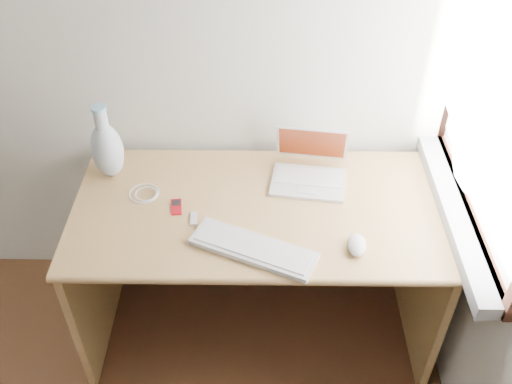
{
  "coord_description": "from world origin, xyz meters",
  "views": [
    {
      "loc": [
        0.96,
        -0.29,
        2.26
      ],
      "look_at": [
        0.94,
        1.35,
        0.84
      ],
      "focal_mm": 40.0,
      "sensor_mm": 36.0,
      "label": 1
    }
  ],
  "objects_px": {
    "desk": "(258,231)",
    "laptop": "(308,169)",
    "external_keyboard": "(253,248)",
    "vase": "(107,148)"
  },
  "relations": [
    {
      "from": "desk",
      "to": "laptop",
      "type": "relative_size",
      "value": 4.52
    },
    {
      "from": "laptop",
      "to": "external_keyboard",
      "type": "height_order",
      "value": "laptop"
    },
    {
      "from": "laptop",
      "to": "external_keyboard",
      "type": "bearing_deg",
      "value": -109.8
    },
    {
      "from": "external_keyboard",
      "to": "vase",
      "type": "distance_m",
      "value": 0.74
    },
    {
      "from": "laptop",
      "to": "external_keyboard",
      "type": "xyz_separation_m",
      "value": [
        -0.22,
        -0.41,
        -0.03
      ]
    },
    {
      "from": "external_keyboard",
      "to": "vase",
      "type": "xyz_separation_m",
      "value": [
        -0.59,
        0.42,
        0.12
      ]
    },
    {
      "from": "laptop",
      "to": "vase",
      "type": "distance_m",
      "value": 0.81
    },
    {
      "from": "laptop",
      "to": "external_keyboard",
      "type": "relative_size",
      "value": 0.67
    },
    {
      "from": "desk",
      "to": "laptop",
      "type": "height_order",
      "value": "laptop"
    },
    {
      "from": "external_keyboard",
      "to": "desk",
      "type": "bearing_deg",
      "value": 110.96
    }
  ]
}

